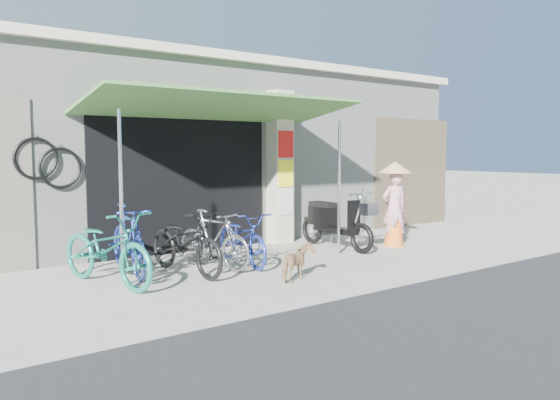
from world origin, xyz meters
TOP-DOWN VIEW (x-y plane):
  - ground at (0.00, 0.00)m, footprint 80.00×80.00m
  - bicycle_shop at (-0.00, 5.09)m, footprint 12.30×5.30m
  - shop_pillar at (0.85, 2.45)m, footprint 0.42×0.44m
  - awning at (-0.90, 1.63)m, footprint 4.60×1.88m
  - neighbour_right at (5.00, 2.59)m, footprint 2.60×0.06m
  - bike_teal at (-3.15, 0.92)m, footprint 1.16×2.04m
  - bike_blue at (-2.67, 1.39)m, footprint 0.66×1.76m
  - bike_black at (-1.97, 0.93)m, footprint 0.83×1.87m
  - bike_silver at (-1.48, 1.01)m, footprint 0.81×1.58m
  - bike_navy at (-0.95, 0.99)m, footprint 0.75×1.68m
  - street_dog at (-0.93, -0.41)m, footprint 0.68×0.52m
  - moped at (1.24, 1.25)m, footprint 0.54×1.91m
  - nun at (2.34, 0.76)m, footprint 0.64×0.64m

SIDE VIEW (x-z plane):
  - ground at x=0.00m, z-range 0.00..0.00m
  - street_dog at x=-0.93m, z-range 0.00..0.52m
  - bike_navy at x=-0.95m, z-range 0.00..0.86m
  - bike_silver at x=-1.48m, z-range 0.00..0.91m
  - bike_black at x=-1.97m, z-range 0.00..0.95m
  - moped at x=1.24m, z-range -0.05..1.03m
  - bike_teal at x=-3.15m, z-range 0.00..1.02m
  - bike_blue at x=-2.67m, z-range 0.00..1.03m
  - nun at x=2.34m, z-range 0.00..1.63m
  - neighbour_right at x=5.00m, z-range 0.00..2.60m
  - shop_pillar at x=0.85m, z-range 0.00..3.00m
  - bicycle_shop at x=0.00m, z-range 0.00..3.66m
  - awning at x=-0.90m, z-range 1.15..3.88m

